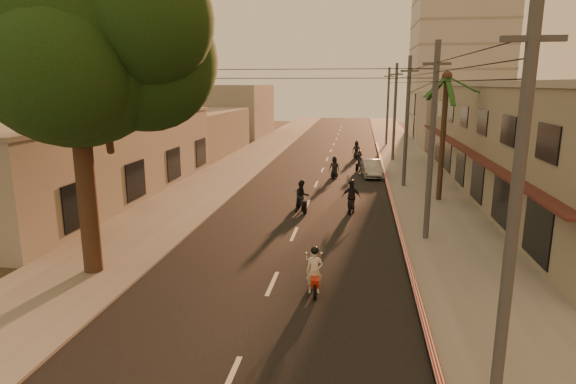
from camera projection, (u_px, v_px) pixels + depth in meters
name	position (u px, v px, depth m)	size (l,w,h in m)	color
ground	(261.00, 308.00, 15.67)	(160.00, 160.00, 0.00)	#383023
road	(316.00, 184.00, 34.97)	(10.00, 140.00, 0.02)	black
sidewalk_right	(422.00, 187.00, 33.89)	(5.00, 140.00, 0.12)	slate
sidewalk_left	(216.00, 181.00, 36.03)	(5.00, 140.00, 0.12)	slate
curb_stripe	(392.00, 202.00, 29.40)	(0.20, 60.00, 0.20)	#B41F13
shophouse_row	(535.00, 141.00, 30.25)	(8.80, 34.20, 7.30)	gray
left_building	(89.00, 157.00, 30.60)	(8.20, 24.20, 5.20)	gray
distant_tower	(461.00, 31.00, 64.35)	(12.10, 12.10, 28.00)	#B7B5B2
broadleaf_tree	(86.00, 45.00, 16.82)	(9.60, 8.70, 12.10)	black
palm_tree	(447.00, 84.00, 28.40)	(5.00, 5.00, 8.20)	black
utility_poles	(408.00, 93.00, 32.65)	(1.20, 48.26, 9.00)	#38383A
filler_right	(454.00, 120.00, 56.44)	(8.00, 14.00, 6.00)	gray
filler_left_near	(194.00, 133.00, 49.99)	(8.00, 14.00, 4.40)	gray
filler_left_far	(237.00, 111.00, 67.08)	(8.00, 14.00, 7.00)	gray
scooter_red	(314.00, 272.00, 16.71)	(0.74, 1.73, 1.70)	black
scooter_mid_a	(302.00, 197.00, 27.39)	(1.32, 1.78, 1.86)	black
scooter_mid_b	(351.00, 198.00, 27.26)	(1.09, 1.92, 1.89)	black
scooter_far_a	(334.00, 168.00, 37.21)	(0.91, 1.74, 1.71)	black
scooter_far_b	(359.00, 162.00, 40.37)	(1.36, 1.65, 1.67)	black
parked_car	(372.00, 168.00, 37.79)	(1.82, 4.14, 1.32)	#909398
scooter_far_c	(356.00, 151.00, 46.88)	(0.86, 1.79, 1.75)	black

